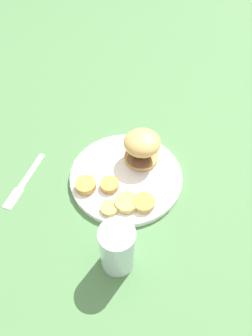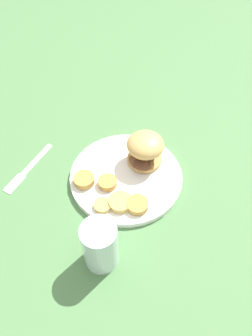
% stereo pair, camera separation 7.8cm
% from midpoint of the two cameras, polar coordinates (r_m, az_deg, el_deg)
% --- Properties ---
extents(ground_plane, '(4.00, 4.00, 0.00)m').
position_cam_midpoint_polar(ground_plane, '(0.81, -2.74, -2.03)').
color(ground_plane, '#4C7A47').
extents(dinner_plate, '(0.28, 0.28, 0.02)m').
position_cam_midpoint_polar(dinner_plate, '(0.80, -2.77, -1.62)').
color(dinner_plate, white).
rests_on(dinner_plate, ground_plane).
extents(sandwich, '(0.09, 0.10, 0.08)m').
position_cam_midpoint_polar(sandwich, '(0.80, -0.06, 3.37)').
color(sandwich, tan).
rests_on(sandwich, dinner_plate).
extents(potato_round_0, '(0.04, 0.04, 0.01)m').
position_cam_midpoint_polar(potato_round_0, '(0.74, -5.98, -7.17)').
color(potato_round_0, tan).
rests_on(potato_round_0, dinner_plate).
extents(potato_round_1, '(0.05, 0.05, 0.01)m').
position_cam_midpoint_polar(potato_round_1, '(0.74, -2.96, -6.19)').
color(potato_round_1, tan).
rests_on(potato_round_1, dinner_plate).
extents(potato_round_2, '(0.05, 0.05, 0.02)m').
position_cam_midpoint_polar(potato_round_2, '(0.78, -9.90, -3.14)').
color(potato_round_2, '#BC8942').
rests_on(potato_round_2, dinner_plate).
extents(potato_round_3, '(0.05, 0.05, 0.01)m').
position_cam_midpoint_polar(potato_round_3, '(0.77, -5.77, -3.09)').
color(potato_round_3, '#BC8942').
rests_on(potato_round_3, dinner_plate).
extents(potato_round_4, '(0.05, 0.05, 0.01)m').
position_cam_midpoint_polar(potato_round_4, '(0.74, 0.10, -6.27)').
color(potato_round_4, '#BC8942').
rests_on(potato_round_4, dinner_plate).
extents(fork, '(0.11, 0.16, 0.00)m').
position_cam_midpoint_polar(fork, '(0.85, -19.73, -2.25)').
color(fork, silver).
rests_on(fork, ground_plane).
extents(drinking_glass, '(0.07, 0.07, 0.12)m').
position_cam_midpoint_polar(drinking_glass, '(0.65, -5.03, -13.99)').
color(drinking_glass, silver).
rests_on(drinking_glass, ground_plane).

